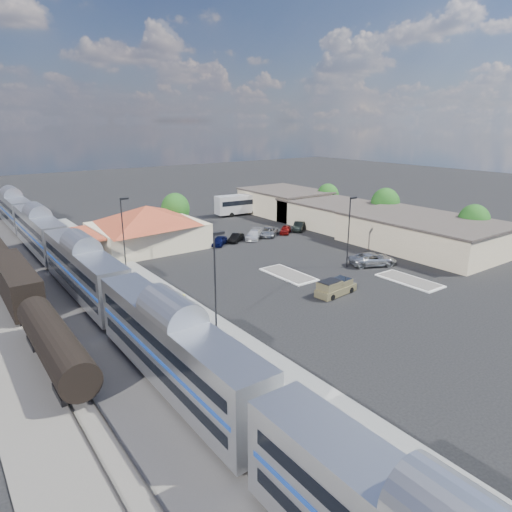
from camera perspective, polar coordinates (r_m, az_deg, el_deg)
ground at (r=51.58m, az=2.06°, el=-3.83°), size 280.00×280.00×0.00m
railbed at (r=50.17m, az=-23.43°, el=-5.78°), size 16.00×100.00×0.12m
platform at (r=50.76m, az=-13.00°, el=-4.50°), size 5.50×92.00×0.18m
passenger_train at (r=50.72m, az=-20.75°, el=-1.86°), size 3.00×104.00×5.55m
freight_cars at (r=52.62m, az=-27.76°, el=-3.16°), size 2.80×46.00×4.00m
station_depot at (r=68.61m, az=-13.45°, el=3.61°), size 18.35×12.24×6.20m
buildings_east at (r=79.57m, az=11.74°, el=4.83°), size 14.40×51.40×4.80m
traffic_island_south at (r=55.39m, az=4.06°, el=-2.29°), size 3.30×7.50×0.21m
traffic_island_north at (r=56.07m, az=18.62°, el=-2.91°), size 3.30×7.50×0.21m
lamp_plat_s at (r=39.30m, az=-5.05°, el=-2.23°), size 1.08×0.25×9.00m
lamp_plat_n at (r=58.64m, az=-16.24°, el=3.46°), size 1.08×0.25×9.00m
lamp_lot at (r=58.02m, az=11.60°, el=3.65°), size 1.08×0.25×9.00m
tree_east_a at (r=73.72m, az=25.56°, el=3.93°), size 4.56×4.56×6.42m
tree_east_b at (r=82.28m, az=15.85°, el=6.31°), size 4.94×4.94×6.96m
tree_east_c at (r=91.54m, az=8.95°, el=7.43°), size 4.41×4.41×6.21m
tree_depot at (r=76.83m, az=-10.04°, el=5.85°), size 4.71×4.71×6.63m
pickup_truck at (r=49.71m, az=9.96°, el=-3.87°), size 5.16×2.33×1.73m
suv at (r=60.58m, az=14.41°, el=-0.40°), size 6.62×5.11×1.67m
coach_bus at (r=91.28m, az=-1.34°, el=6.66°), size 12.60×4.01×3.97m
person_a at (r=44.99m, az=-8.94°, el=-5.74°), size 0.46×0.66×1.72m
person_b at (r=55.25m, az=-16.31°, el=-1.87°), size 0.81×0.99×1.89m
parked_car_a at (r=68.52m, az=-4.61°, el=1.89°), size 4.05×3.78×1.35m
parked_car_b at (r=70.43m, az=-2.52°, el=2.30°), size 3.94×3.41×1.28m
parked_car_c at (r=71.93m, az=-0.26°, el=2.68°), size 5.06×4.78×1.44m
parked_car_d at (r=74.02m, az=1.62°, el=3.06°), size 5.30×5.03×1.39m
parked_car_e at (r=75.76m, az=3.68°, el=3.30°), size 3.81×3.63×1.28m
parked_car_f at (r=77.98m, az=5.36°, el=3.72°), size 4.43×4.08×1.47m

